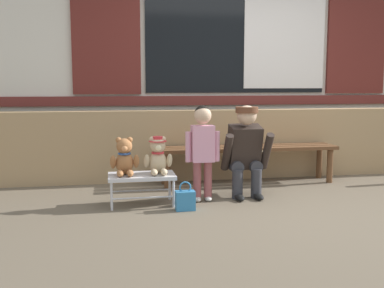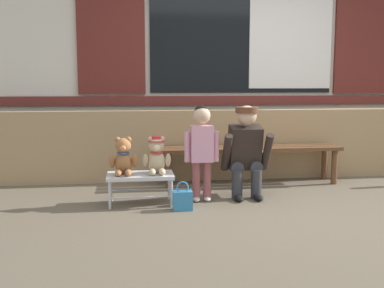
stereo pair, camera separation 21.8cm
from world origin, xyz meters
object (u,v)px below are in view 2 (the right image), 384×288
at_px(teddy_bear_plain, 123,157).
at_px(teddy_bear_with_hat, 157,156).
at_px(handbag_on_ground, 183,200).
at_px(wooden_bench_long, 251,152).
at_px(adult_crouching, 246,151).
at_px(child_standing, 202,142).
at_px(small_display_bench, 140,177).

bearing_deg(teddy_bear_plain, teddy_bear_with_hat, 0.13).
height_order(teddy_bear_plain, handbag_on_ground, teddy_bear_plain).
bearing_deg(wooden_bench_long, teddy_bear_with_hat, -146.37).
xyz_separation_m(teddy_bear_plain, adult_crouching, (1.25, 0.15, 0.02)).
xyz_separation_m(child_standing, adult_crouching, (0.48, 0.11, -0.11)).
relative_size(teddy_bear_plain, handbag_on_ground, 1.34).
height_order(small_display_bench, child_standing, child_standing).
xyz_separation_m(wooden_bench_long, child_standing, (-0.69, -0.72, 0.22)).
relative_size(wooden_bench_long, teddy_bear_with_hat, 5.78).
xyz_separation_m(adult_crouching, handbag_on_ground, (-0.70, -0.42, -0.38)).
bearing_deg(teddy_bear_plain, small_display_bench, -0.51).
distance_m(teddy_bear_plain, child_standing, 0.78).
bearing_deg(small_display_bench, adult_crouching, 7.89).
xyz_separation_m(wooden_bench_long, teddy_bear_with_hat, (-1.14, -0.76, 0.10)).
bearing_deg(teddy_bear_plain, adult_crouching, 6.82).
bearing_deg(wooden_bench_long, adult_crouching, -108.94).
distance_m(small_display_bench, teddy_bear_plain, 0.25).
xyz_separation_m(child_standing, handbag_on_ground, (-0.23, -0.31, -0.50)).
height_order(wooden_bench_long, small_display_bench, wooden_bench_long).
relative_size(small_display_bench, teddy_bear_plain, 1.76).
bearing_deg(handbag_on_ground, small_display_bench, 145.27).
bearing_deg(teddy_bear_with_hat, adult_crouching, 9.10).
height_order(wooden_bench_long, teddy_bear_with_hat, teddy_bear_with_hat).
xyz_separation_m(teddy_bear_with_hat, adult_crouching, (0.93, 0.15, 0.01)).
height_order(adult_crouching, handbag_on_ground, adult_crouching).
relative_size(teddy_bear_with_hat, adult_crouching, 0.38).
bearing_deg(child_standing, teddy_bear_with_hat, -175.13).
bearing_deg(small_display_bench, teddy_bear_plain, 179.49).
bearing_deg(adult_crouching, wooden_bench_long, 71.06).
distance_m(teddy_bear_with_hat, child_standing, 0.47).
relative_size(teddy_bear_with_hat, handbag_on_ground, 1.34).
distance_m(small_display_bench, child_standing, 0.69).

